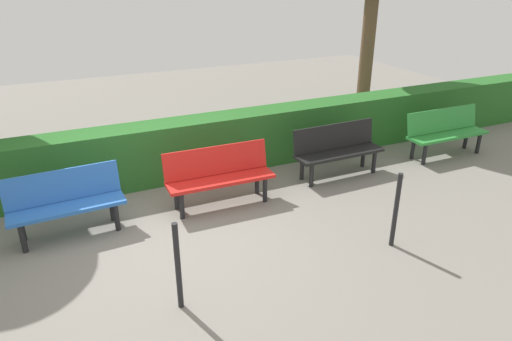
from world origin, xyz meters
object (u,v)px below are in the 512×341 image
(bench_green, at_px, (446,130))
(bench_blue, at_px, (66,201))
(bench_red, at_px, (219,174))
(bench_black, at_px, (337,148))

(bench_green, xyz_separation_m, bench_blue, (6.60, 0.02, -0.00))
(bench_green, height_order, bench_red, same)
(bench_black, relative_size, bench_blue, 1.06)
(bench_black, bearing_deg, bench_red, 3.21)
(bench_black, distance_m, bench_red, 2.17)
(bench_black, bearing_deg, bench_green, 177.27)
(bench_black, height_order, bench_blue, same)
(bench_green, xyz_separation_m, bench_red, (4.49, 0.07, -0.00))
(bench_black, bearing_deg, bench_blue, 0.67)
(bench_black, relative_size, bench_red, 0.98)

